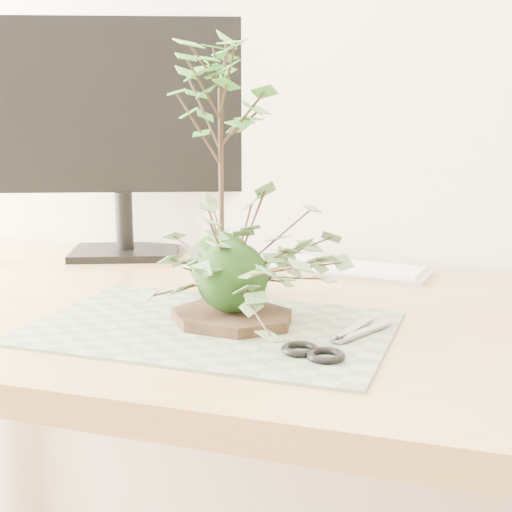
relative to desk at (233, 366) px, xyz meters
name	(u,v)px	position (x,y,z in m)	size (l,w,h in m)	color
desk	(233,366)	(0.00, 0.00, 0.00)	(1.60, 0.70, 0.74)	tan
cutting_mat	(212,327)	(0.01, -0.10, 0.09)	(0.47, 0.31, 0.00)	#586C55
stone_dish	(232,317)	(0.03, -0.08, 0.10)	(0.17, 0.17, 0.01)	black
ivy_kokedama	(232,244)	(0.03, -0.08, 0.20)	(0.31, 0.31, 0.19)	black
maple_kokedama	(220,105)	(-0.04, 0.07, 0.38)	(0.28, 0.28, 0.41)	black
keyboard	(324,266)	(0.07, 0.29, 0.09)	(0.39, 0.16, 0.01)	silver
monitor	(123,121)	(-0.33, 0.30, 0.35)	(0.49, 0.22, 0.45)	black
scissors	(331,348)	(0.18, -0.15, 0.10)	(0.09, 0.19, 0.01)	gray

